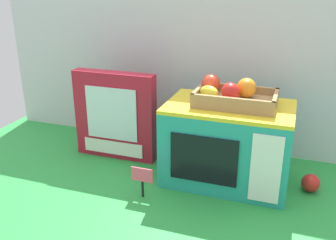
{
  "coord_description": "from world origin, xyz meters",
  "views": [
    {
      "loc": [
        0.38,
        -1.14,
        0.65
      ],
      "look_at": [
        -0.02,
        0.01,
        0.18
      ],
      "focal_mm": 40.52,
      "sensor_mm": 36.0,
      "label": 1
    }
  ],
  "objects_px": {
    "food_groups_crate": "(232,95)",
    "price_sign": "(142,178)",
    "cookie_set_box": "(115,116)",
    "toy_microwave": "(227,143)",
    "loose_toy_apple": "(311,183)"
  },
  "relations": [
    {
      "from": "toy_microwave",
      "to": "food_groups_crate",
      "type": "bearing_deg",
      "value": 78.48
    },
    {
      "from": "food_groups_crate",
      "to": "price_sign",
      "type": "bearing_deg",
      "value": -137.84
    },
    {
      "from": "food_groups_crate",
      "to": "loose_toy_apple",
      "type": "xyz_separation_m",
      "value": [
        0.27,
        0.0,
        -0.27
      ]
    },
    {
      "from": "food_groups_crate",
      "to": "loose_toy_apple",
      "type": "bearing_deg",
      "value": 0.2
    },
    {
      "from": "food_groups_crate",
      "to": "loose_toy_apple",
      "type": "relative_size",
      "value": 4.32
    },
    {
      "from": "toy_microwave",
      "to": "price_sign",
      "type": "distance_m",
      "value": 0.3
    },
    {
      "from": "cookie_set_box",
      "to": "price_sign",
      "type": "distance_m",
      "value": 0.33
    },
    {
      "from": "cookie_set_box",
      "to": "price_sign",
      "type": "xyz_separation_m",
      "value": [
        0.2,
        -0.24,
        -0.1
      ]
    },
    {
      "from": "food_groups_crate",
      "to": "price_sign",
      "type": "xyz_separation_m",
      "value": [
        -0.23,
        -0.2,
        -0.23
      ]
    },
    {
      "from": "toy_microwave",
      "to": "cookie_set_box",
      "type": "distance_m",
      "value": 0.43
    },
    {
      "from": "food_groups_crate",
      "to": "price_sign",
      "type": "distance_m",
      "value": 0.38
    },
    {
      "from": "cookie_set_box",
      "to": "food_groups_crate",
      "type": "bearing_deg",
      "value": -4.14
    },
    {
      "from": "food_groups_crate",
      "to": "loose_toy_apple",
      "type": "height_order",
      "value": "food_groups_crate"
    },
    {
      "from": "price_sign",
      "to": "cookie_set_box",
      "type": "bearing_deg",
      "value": 131.04
    },
    {
      "from": "cookie_set_box",
      "to": "loose_toy_apple",
      "type": "bearing_deg",
      "value": -2.48
    }
  ]
}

